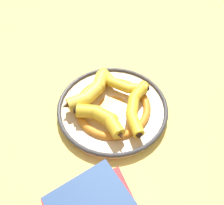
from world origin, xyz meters
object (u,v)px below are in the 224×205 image
banana_a (102,118)px  decorative_bowl (112,107)px  banana_d (136,106)px  banana_b (89,93)px  banana_c (120,83)px

banana_a → decorative_bowl: bearing=-78.5°
banana_d → banana_a: bearing=-55.5°
banana_b → banana_c: 0.10m
decorative_bowl → banana_d: bearing=141.5°
banana_a → banana_c: 0.14m
banana_a → banana_d: (-0.10, -0.01, -0.00)m
banana_a → banana_c: size_ratio=1.02×
banana_c → banana_d: (-0.01, 0.10, 0.00)m
banana_b → banana_d: size_ratio=0.90×
decorative_bowl → banana_a: (0.05, 0.05, 0.04)m
decorative_bowl → banana_b: (0.05, -0.05, 0.04)m
banana_a → banana_b: (0.01, -0.10, 0.00)m
banana_a → banana_b: 0.10m
banana_a → banana_c: banana_a is taller
decorative_bowl → banana_d: size_ratio=1.80×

